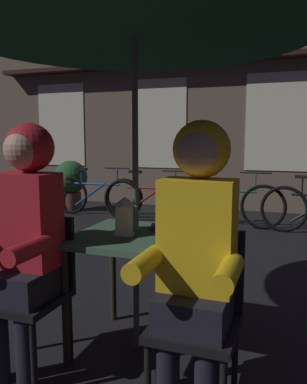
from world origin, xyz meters
name	(u,v)px	position (x,y,z in m)	size (l,w,h in m)	color
ground_plane	(137,348)	(0.00, 0.00, 0.00)	(60.00, 60.00, 0.00)	black
cafe_table	(136,250)	(0.00, 0.00, 0.64)	(0.72, 0.72, 0.74)	#42664C
patio_umbrella	(134,5)	(0.00, 0.00, 2.06)	(2.10, 2.10, 2.31)	#4C4C51
lantern	(125,215)	(-0.05, -0.03, 0.86)	(0.11, 0.11, 0.23)	white
chair_left	(33,285)	(-0.48, -0.37, 0.49)	(0.40, 0.40, 0.87)	black
chair_right	(198,310)	(0.48, -0.37, 0.49)	(0.40, 0.40, 0.87)	black
person_left_hooded	(24,225)	(-0.48, -0.43, 0.85)	(0.45, 0.56, 1.40)	black
person_right_hooded	(196,241)	(0.48, -0.43, 0.85)	(0.45, 0.56, 1.40)	black
shopfront_building	(220,42)	(-0.54, 5.40, 3.09)	(10.00, 0.93, 6.20)	#6B5B4C
bicycle_nearest	(97,196)	(-2.30, 3.75, 0.35)	(1.68, 0.11, 0.84)	black
bicycle_second	(152,201)	(-1.21, 3.54, 0.35)	(1.68, 0.09, 0.84)	black
bicycle_third	(228,204)	(-0.04, 3.64, 0.35)	(1.68, 0.13, 0.84)	black
book	(167,227)	(0.13, 0.20, 0.75)	(0.20, 0.14, 0.02)	#661E7A
potted_plant	(71,181)	(-2.95, 3.99, 0.54)	(0.60, 0.60, 0.92)	brown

